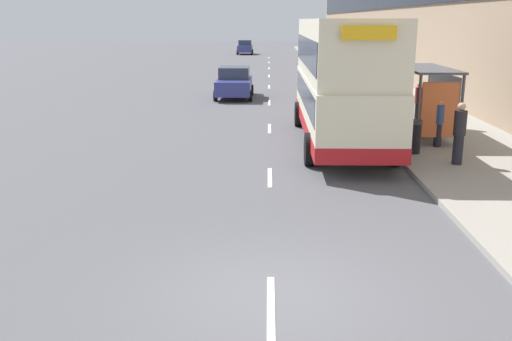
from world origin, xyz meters
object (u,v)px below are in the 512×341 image
(double_decker_bus_near, at_px, (341,79))
(pedestrian_1, at_px, (419,102))
(bus_shelter, at_px, (432,89))
(litter_bin, at_px, (413,137))
(pedestrian_2, at_px, (439,122))
(car_0, at_px, (234,83))
(pedestrian_4, at_px, (459,133))
(pedestrian_at_shelter, at_px, (452,106))
(car_1, at_px, (245,47))

(double_decker_bus_near, bearing_deg, pedestrian_1, 44.26)
(bus_shelter, distance_m, litter_bin, 3.04)
(double_decker_bus_near, bearing_deg, pedestrian_2, -18.40)
(double_decker_bus_near, height_order, car_0, double_decker_bus_near)
(bus_shelter, xyz_separation_m, car_0, (-7.74, 11.73, -1.02))
(pedestrian_2, distance_m, litter_bin, 1.48)
(bus_shelter, bearing_deg, pedestrian_1, 83.30)
(pedestrian_1, relative_size, pedestrian_2, 1.03)
(car_0, bearing_deg, pedestrian_4, 115.53)
(car_0, relative_size, litter_bin, 4.13)
(car_0, bearing_deg, pedestrian_2, 119.80)
(pedestrian_2, xyz_separation_m, pedestrian_4, (-0.11, -2.41, 0.10))
(pedestrian_at_shelter, bearing_deg, litter_bin, -120.64)
(car_0, relative_size, pedestrian_2, 2.67)
(car_0, xyz_separation_m, pedestrian_4, (7.49, -15.69, 0.22))
(bus_shelter, xyz_separation_m, pedestrian_4, (-0.25, -3.96, -0.80))
(car_0, xyz_separation_m, litter_bin, (6.52, -14.23, -0.18))
(pedestrian_1, bearing_deg, pedestrian_at_shelter, -51.06)
(car_1, relative_size, litter_bin, 3.67)
(bus_shelter, distance_m, double_decker_bus_near, 3.36)
(double_decker_bus_near, xyz_separation_m, pedestrian_at_shelter, (4.65, 2.34, -1.28))
(pedestrian_4, xyz_separation_m, litter_bin, (-0.97, 1.45, -0.40))
(pedestrian_at_shelter, xyz_separation_m, pedestrian_1, (-0.99, 1.23, -0.01))
(litter_bin, bearing_deg, pedestrian_2, 41.47)
(pedestrian_at_shelter, bearing_deg, pedestrian_1, 128.94)
(car_0, distance_m, litter_bin, 15.66)
(double_decker_bus_near, xyz_separation_m, litter_bin, (2.08, -2.01, -1.61))
(car_1, distance_m, pedestrian_2, 55.86)
(pedestrian_2, relative_size, litter_bin, 1.55)
(car_0, bearing_deg, bus_shelter, 123.42)
(double_decker_bus_near, relative_size, car_0, 2.36)
(bus_shelter, relative_size, pedestrian_1, 2.51)
(pedestrian_at_shelter, relative_size, pedestrian_4, 0.93)
(pedestrian_at_shelter, relative_size, litter_bin, 1.61)
(car_0, distance_m, pedestrian_4, 17.39)
(bus_shelter, relative_size, pedestrian_2, 2.58)
(pedestrian_1, bearing_deg, bus_shelter, -96.70)
(double_decker_bus_near, bearing_deg, bus_shelter, 8.50)
(car_0, xyz_separation_m, pedestrian_2, (7.60, -13.27, 0.12))
(bus_shelter, height_order, pedestrian_4, bus_shelter)
(bus_shelter, xyz_separation_m, litter_bin, (-1.22, -2.50, -1.21))
(car_0, distance_m, pedestrian_at_shelter, 13.43)
(pedestrian_4, distance_m, litter_bin, 1.80)
(car_1, xyz_separation_m, litter_bin, (7.60, -56.14, -0.20))
(pedestrian_1, xyz_separation_m, litter_bin, (-1.58, -5.58, -0.32))
(car_0, bearing_deg, double_decker_bus_near, 109.98)
(pedestrian_at_shelter, bearing_deg, pedestrian_4, -105.43)
(car_0, distance_m, pedestrian_2, 15.30)
(car_1, distance_m, pedestrian_1, 51.39)
(litter_bin, bearing_deg, car_0, 114.60)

